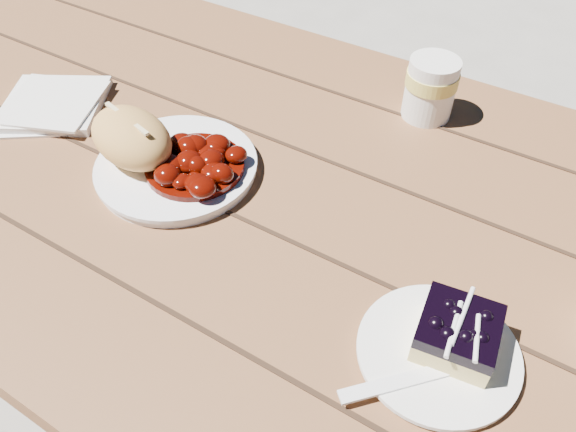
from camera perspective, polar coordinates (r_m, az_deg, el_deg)
The scene contains 10 objects.
picnic_table at distance 0.85m, azimuth 8.27°, elevation -8.78°, with size 2.00×1.55×0.75m.
main_plate at distance 0.80m, azimuth -11.23°, elevation 4.83°, with size 0.22×0.22×0.02m, color white.
goulash_stew at distance 0.77m, azimuth -9.58°, elevation 5.93°, with size 0.14×0.14×0.04m, color #4A0902, non-canonical shape.
bread_roll at distance 0.80m, azimuth -15.63°, elevation 7.68°, with size 0.14×0.09×0.07m, color tan.
dessert_plate at distance 0.62m, azimuth 14.97°, elevation -13.30°, with size 0.16×0.16×0.01m, color white.
blueberry_cake at distance 0.61m, azimuth 16.84°, elevation -11.27°, with size 0.09×0.09×0.05m.
fork_dessert at distance 0.59m, azimuth 11.25°, elevation -16.18°, with size 0.03×0.16×0.01m, color white, non-canonical shape.
napkin_stack at distance 0.98m, azimuth -22.69°, elevation 10.42°, with size 0.15×0.15×0.01m, color white.
fork_table at distance 0.95m, azimuth -25.72°, elevation 7.45°, with size 0.03×0.16×0.01m, color white, non-canonical shape.
second_cup at distance 0.90m, azimuth 14.25°, elevation 12.43°, with size 0.08×0.08×0.09m, color white.
Camera 1 is at (0.15, -0.48, 1.27)m, focal length 35.00 mm.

